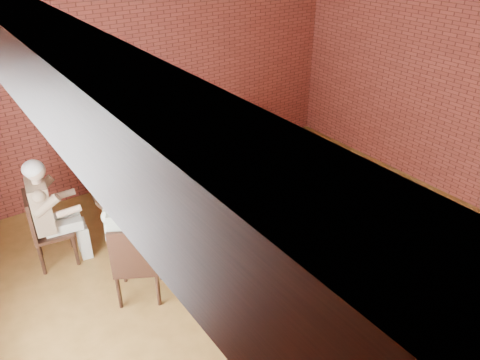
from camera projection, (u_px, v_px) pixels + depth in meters
floor at (302, 294)px, 5.20m from camera, size 7.00×7.00×0.00m
wall_back at (149, 69)px, 6.84m from camera, size 7.00×0.00×7.00m
dining_table at (145, 201)px, 5.90m from camera, size 1.24×1.24×0.75m
chair_a at (207, 165)px, 6.76m from camera, size 0.57×0.57×0.96m
diner_a at (203, 157)px, 6.61m from camera, size 0.82×0.74×1.38m
chair_b at (104, 166)px, 6.73m from camera, size 0.47×0.47×0.96m
diner_b at (105, 158)px, 6.59m from camera, size 0.60×0.71×1.37m
chair_c at (43, 227)px, 5.43m from camera, size 0.50×0.50×0.95m
diner_c at (49, 213)px, 5.38m from camera, size 0.75×0.64×1.37m
chair_d at (136, 261)px, 4.88m from camera, size 0.64×0.64×0.99m
diner_d at (135, 241)px, 4.88m from camera, size 0.86×0.91×1.42m
chair_e at (229, 218)px, 5.63m from camera, size 0.58×0.58×0.92m
diner_e at (223, 206)px, 5.57m from camera, size 0.78×0.81×1.30m
plate_a at (172, 171)px, 6.10m from camera, size 0.26×0.26×0.01m
plate_b at (127, 171)px, 6.11m from camera, size 0.26×0.26×0.01m
plate_c at (112, 189)px, 5.71m from camera, size 0.26×0.26×0.01m
plate_d at (166, 197)px, 5.54m from camera, size 0.26×0.26×0.01m
glass_a at (167, 171)px, 5.98m from camera, size 0.07×0.07×0.14m
glass_b at (145, 170)px, 5.99m from camera, size 0.07×0.07×0.14m
glass_c at (127, 173)px, 5.92m from camera, size 0.07×0.07×0.14m
glass_d at (131, 181)px, 5.75m from camera, size 0.07×0.07×0.14m
glass_e at (128, 189)px, 5.59m from camera, size 0.07×0.07×0.14m
glass_f at (145, 195)px, 5.47m from camera, size 0.07×0.07×0.14m
glass_g at (155, 184)px, 5.68m from camera, size 0.07×0.07×0.14m
glass_h at (167, 174)px, 5.91m from camera, size 0.07×0.07×0.14m
smartphone at (181, 191)px, 5.68m from camera, size 0.13×0.17×0.01m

